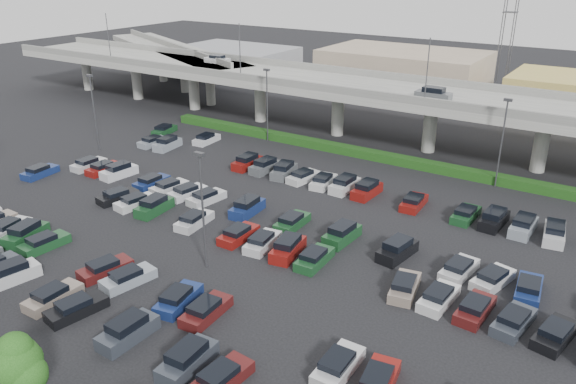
{
  "coord_description": "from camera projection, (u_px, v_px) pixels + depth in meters",
  "views": [
    {
      "loc": [
        28.66,
        -39.19,
        24.51
      ],
      "look_at": [
        -0.52,
        5.61,
        2.0
      ],
      "focal_mm": 35.0,
      "sensor_mm": 36.0,
      "label": 1
    }
  ],
  "objects": [
    {
      "name": "hedge",
      "position": [
        372.0,
        155.0,
        73.29
      ],
      "size": [
        66.0,
        1.6,
        1.1
      ],
      "primitive_type": "cube",
      "color": "#173B11",
      "rests_on": "ground"
    },
    {
      "name": "light_poles",
      "position": [
        238.0,
        157.0,
        55.39
      ],
      "size": [
        66.9,
        48.38,
        10.3
      ],
      "color": "#434448",
      "rests_on": "ground"
    },
    {
      "name": "ground",
      "position": [
        261.0,
        231.0,
        54.19
      ],
      "size": [
        280.0,
        280.0,
        0.0
      ],
      "primitive_type": "plane",
      "color": "black"
    },
    {
      "name": "comm_tower",
      "position": [
        511.0,
        9.0,
        103.27
      ],
      "size": [
        2.4,
        2.4,
        30.0
      ],
      "color": "#434448",
      "rests_on": "ground"
    },
    {
      "name": "parked_cars",
      "position": [
        235.0,
        238.0,
        51.53
      ],
      "size": [
        63.06,
        41.67,
        1.67
      ],
      "color": "navy",
      "rests_on": "ground"
    },
    {
      "name": "on_ramp",
      "position": [
        173.0,
        53.0,
        110.99
      ],
      "size": [
        50.93,
        30.13,
        8.8
      ],
      "color": "gray",
      "rests_on": "ground"
    },
    {
      "name": "distant_buildings",
      "position": [
        534.0,
        90.0,
        94.25
      ],
      "size": [
        138.0,
        24.0,
        9.0
      ],
      "color": "gray",
      "rests_on": "ground"
    },
    {
      "name": "overpass",
      "position": [
        396.0,
        96.0,
        76.29
      ],
      "size": [
        150.0,
        13.0,
        15.8
      ],
      "color": "gray",
      "rests_on": "ground"
    }
  ]
}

